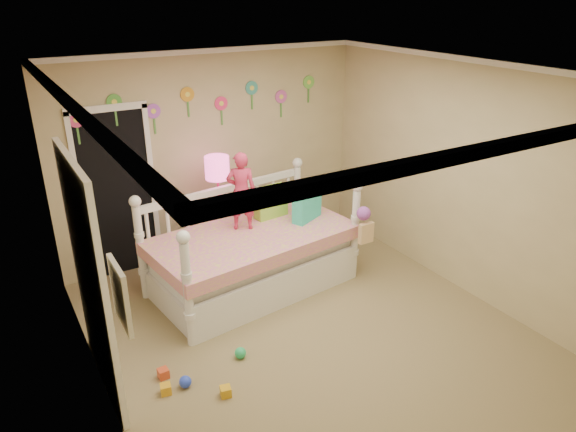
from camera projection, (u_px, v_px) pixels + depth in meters
floor at (310, 332)px, 5.42m from camera, size 4.00×4.50×0.01m
ceiling at (315, 72)px, 4.39m from camera, size 4.00×4.50×0.01m
back_wall at (214, 155)px, 6.68m from camera, size 4.00×0.01×2.60m
left_wall at (89, 270)px, 3.96m from camera, size 0.01×4.50×2.60m
right_wall at (463, 179)px, 5.84m from camera, size 0.01×4.50×2.60m
crown_molding at (315, 76)px, 4.40m from camera, size 4.00×4.50×0.06m
daybed at (252, 238)px, 6.00m from camera, size 2.45×1.51×1.26m
pillow_turquoise at (307, 203)px, 6.23m from camera, size 0.44×0.31×0.42m
pillow_lime at (271, 202)px, 6.31m from camera, size 0.42×0.19×0.38m
child at (241, 191)px, 5.90m from camera, size 0.39×0.34×0.91m
nightstand at (221, 235)px, 6.63m from camera, size 0.49×0.40×0.77m
table_lamp at (217, 174)px, 6.31m from camera, size 0.29×0.29×0.65m
closet_doorway at (118, 193)px, 6.18m from camera, size 0.90×0.04×2.07m
flower_decals at (205, 105)px, 6.37m from camera, size 3.40×0.02×0.50m
mirror_closet at (91, 280)px, 4.32m from camera, size 0.07×1.30×2.10m
wall_picture at (120, 295)px, 3.17m from camera, size 0.05×0.34×0.42m
hanging_bag at (364, 226)px, 5.97m from camera, size 0.20×0.16×0.36m
toy_scatter at (218, 387)px, 4.60m from camera, size 0.95×1.39×0.11m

